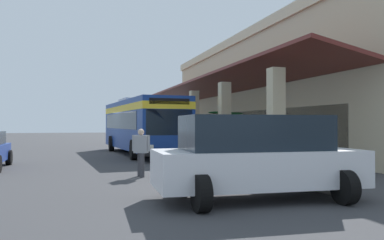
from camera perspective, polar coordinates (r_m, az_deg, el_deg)
The scene contains 7 objects.
ground at distance 26.70m, azimuth 7.53°, elevation -4.37°, with size 120.00×120.00×0.00m, color #38383A.
curb_strip at distance 26.28m, azimuth -2.32°, elevation -4.31°, with size 33.97×0.50×0.12m, color #9E998E.
plaza_building at distance 30.11m, azimuth 15.80°, elevation 3.55°, with size 28.61×14.38×7.84m.
transit_bus at distance 23.72m, azimuth -7.24°, elevation -0.37°, with size 11.37×3.41×3.34m.
parked_suv_white at distance 9.45m, azimuth 9.22°, elevation -5.15°, with size 2.86×4.88×1.97m.
pedestrian at distance 13.52m, azimuth -7.31°, elevation -4.28°, with size 0.47×0.55×1.61m.
potted_palm at distance 22.09m, azimuth 4.69°, elevation -3.13°, with size 1.89×2.00×2.61m.
Camera 1 is at (24.38, -2.73, 1.77)m, focal length 37.29 mm.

